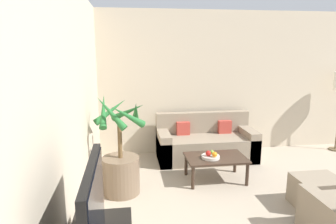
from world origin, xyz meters
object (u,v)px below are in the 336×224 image
object	(u,v)px
television	(94,217)
potted_palm	(121,164)
sofa_loveseat	(206,144)
orange_fruit	(215,154)
fruit_bowl	(211,157)
apple_red	(208,153)
apple_green	(212,152)
ottoman	(317,192)
coffee_table	(216,160)

from	to	relation	value
television	potted_palm	world-z (taller)	potted_palm
sofa_loveseat	orange_fruit	xyz separation A→B (m)	(-0.15, -1.03, 0.17)
television	potted_palm	bearing A→B (deg)	86.83
potted_palm	sofa_loveseat	world-z (taller)	potted_palm
television	orange_fruit	world-z (taller)	television
orange_fruit	television	bearing A→B (deg)	-122.90
fruit_bowl	apple_red	world-z (taller)	apple_red
apple_green	apple_red	bearing A→B (deg)	-138.80
apple_red	orange_fruit	xyz separation A→B (m)	(0.08, -0.05, -0.00)
orange_fruit	sofa_loveseat	bearing A→B (deg)	81.95
potted_palm	sofa_loveseat	size ratio (longest dim) A/B	0.80
sofa_loveseat	ottoman	bearing A→B (deg)	-62.56
fruit_bowl	ottoman	bearing A→B (deg)	-38.13
apple_red	fruit_bowl	bearing A→B (deg)	22.67
sofa_loveseat	fruit_bowl	xyz separation A→B (m)	(-0.19, -0.96, 0.11)
apple_red	apple_green	xyz separation A→B (m)	(0.08, 0.07, -0.01)
fruit_bowl	orange_fruit	xyz separation A→B (m)	(0.04, -0.07, 0.06)
coffee_table	fruit_bowl	world-z (taller)	fruit_bowl
television	orange_fruit	bearing A→B (deg)	57.10
potted_palm	apple_green	bearing A→B (deg)	9.38
apple_green	sofa_loveseat	bearing A→B (deg)	80.64
sofa_loveseat	coffee_table	xyz separation A→B (m)	(-0.09, -0.91, 0.04)
sofa_loveseat	apple_red	bearing A→B (deg)	-103.09
television	ottoman	bearing A→B (deg)	29.60
apple_red	apple_green	distance (m)	0.10
apple_red	television	bearing A→B (deg)	-120.89
television	potted_palm	size ratio (longest dim) A/B	0.61
television	apple_green	distance (m)	2.91
television	ottoman	distance (m)	3.10
potted_palm	apple_green	distance (m)	1.39
orange_fruit	coffee_table	bearing A→B (deg)	63.55
television	apple_green	size ratio (longest dim) A/B	13.56
television	coffee_table	size ratio (longest dim) A/B	0.96
potted_palm	television	bearing A→B (deg)	-93.17
coffee_table	orange_fruit	size ratio (longest dim) A/B	11.61
coffee_table	orange_fruit	xyz separation A→B (m)	(-0.06, -0.11, 0.13)
coffee_table	apple_red	distance (m)	0.20
orange_fruit	apple_red	bearing A→B (deg)	147.07
sofa_loveseat	orange_fruit	size ratio (longest dim) A/B	22.51
sofa_loveseat	apple_green	bearing A→B (deg)	-99.36
sofa_loveseat	coffee_table	distance (m)	0.92
apple_red	ottoman	distance (m)	1.51
potted_palm	orange_fruit	bearing A→B (deg)	4.43
apple_red	ottoman	xyz separation A→B (m)	(1.19, -0.89, -0.26)
potted_palm	fruit_bowl	xyz separation A→B (m)	(1.34, 0.18, -0.04)
sofa_loveseat	orange_fruit	world-z (taller)	sofa_loveseat
television	fruit_bowl	bearing A→B (deg)	58.57
television	ottoman	world-z (taller)	television
sofa_loveseat	apple_red	distance (m)	1.02
coffee_table	fruit_bowl	xyz separation A→B (m)	(-0.10, -0.04, 0.07)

